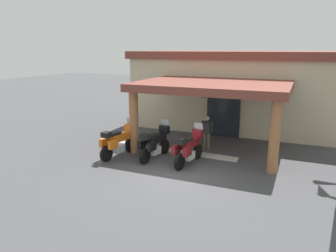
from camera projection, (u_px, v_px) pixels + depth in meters
The scene contains 7 objects.
ground_plane at pixel (178, 175), 12.19m from camera, with size 80.00×80.00×0.00m, color #424244.
motel_building at pixel (236, 88), 19.85m from camera, with size 12.17×11.89×4.55m.
motorcycle_orange at pixel (118, 142), 14.14m from camera, with size 0.83×2.20×1.61m.
motorcycle_black at pixel (155, 143), 13.88m from camera, with size 0.76×2.21×1.61m.
motorcycle_maroon at pixel (189, 148), 13.21m from camera, with size 0.78×2.21×1.61m.
pedestrian at pixel (207, 130), 15.13m from camera, with size 0.53×0.32×1.62m.
curb_strip at pixel (167, 150), 15.08m from camera, with size 6.78×0.36×0.12m, color #ADA89E.
Camera 1 is at (4.48, -10.49, 4.72)m, focal length 34.14 mm.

